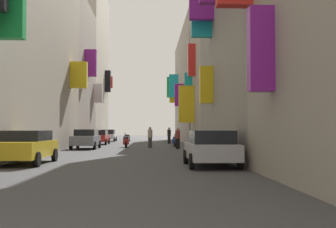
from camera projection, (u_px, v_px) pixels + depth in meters
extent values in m
plane|color=#424244|center=(133.00, 149.00, 31.87)|extent=(140.00, 140.00, 0.00)
cube|color=green|center=(9.00, 3.00, 16.86)|extent=(1.25, 0.51, 2.94)
cube|color=yellow|center=(79.00, 75.00, 32.83)|extent=(1.32, 0.58, 2.10)
cube|color=gray|center=(59.00, 74.00, 42.07)|extent=(6.00, 11.11, 14.35)
cube|color=white|center=(98.00, 93.00, 46.05)|extent=(0.98, 0.48, 2.12)
cube|color=purple|center=(92.00, 63.00, 42.32)|extent=(0.65, 0.59, 2.31)
cube|color=purple|center=(91.00, 63.00, 39.85)|extent=(1.12, 0.59, 2.60)
cube|color=#B2A899|center=(81.00, 64.00, 54.81)|extent=(6.00, 14.18, 20.26)
cube|color=red|center=(110.00, 82.00, 61.15)|extent=(0.67, 0.38, 1.71)
cube|color=black|center=(108.00, 81.00, 57.12)|extent=(0.77, 0.62, 2.98)
cube|color=purple|center=(261.00, 49.00, 12.08)|extent=(0.72, 0.47, 2.49)
cube|color=yellow|center=(206.00, 85.00, 23.92)|extent=(0.76, 0.46, 2.15)
cube|color=#19B2BF|center=(201.00, 23.00, 24.47)|extent=(1.20, 0.51, 1.76)
cube|color=purple|center=(201.00, 2.00, 23.70)|extent=(1.40, 0.47, 2.06)
cube|color=#B2A899|center=(231.00, 44.00, 33.99)|extent=(6.00, 7.53, 17.02)
cube|color=yellow|center=(186.00, 104.00, 34.36)|extent=(1.29, 0.36, 3.08)
cube|color=#19B2BF|center=(188.00, 85.00, 36.09)|extent=(0.67, 0.37, 2.16)
cube|color=red|center=(192.00, 60.00, 33.61)|extent=(0.60, 0.56, 2.62)
cube|color=#9E9384|center=(205.00, 88.00, 50.91)|extent=(6.00, 23.00, 13.26)
cube|color=yellow|center=(173.00, 96.00, 56.59)|extent=(1.09, 0.50, 1.91)
cube|color=green|center=(172.00, 87.00, 59.35)|extent=(1.36, 0.57, 2.93)
cube|color=#19B2BF|center=(174.00, 86.00, 55.31)|extent=(1.19, 0.63, 3.06)
cube|color=purple|center=(179.00, 95.00, 45.02)|extent=(1.04, 0.40, 2.44)
cube|color=slate|center=(86.00, 140.00, 31.47)|extent=(1.73, 4.27, 0.70)
cube|color=black|center=(86.00, 133.00, 31.70)|extent=(1.52, 2.39, 0.48)
cylinder|color=black|center=(95.00, 146.00, 30.08)|extent=(0.18, 0.60, 0.60)
cylinder|color=black|center=(71.00, 146.00, 30.01)|extent=(0.18, 0.60, 0.60)
cylinder|color=black|center=(100.00, 144.00, 32.89)|extent=(0.18, 0.60, 0.60)
cylinder|color=black|center=(78.00, 144.00, 32.83)|extent=(0.18, 0.60, 0.60)
cube|color=white|center=(108.00, 137.00, 51.34)|extent=(1.70, 4.07, 0.57)
cube|color=black|center=(109.00, 132.00, 51.57)|extent=(1.50, 2.28, 0.59)
cylinder|color=black|center=(114.00, 139.00, 50.02)|extent=(0.18, 0.60, 0.60)
cylinder|color=black|center=(100.00, 139.00, 49.96)|extent=(0.18, 0.60, 0.60)
cylinder|color=black|center=(116.00, 139.00, 52.71)|extent=(0.18, 0.60, 0.60)
cylinder|color=black|center=(103.00, 139.00, 52.64)|extent=(0.18, 0.60, 0.60)
cube|color=gold|center=(26.00, 149.00, 17.67)|extent=(1.74, 4.43, 0.68)
cube|color=black|center=(28.00, 136.00, 17.92)|extent=(1.53, 2.48, 0.45)
cylinder|color=black|center=(37.00, 159.00, 16.23)|extent=(0.18, 0.60, 0.60)
cylinder|color=black|center=(55.00, 155.00, 19.16)|extent=(0.18, 0.60, 0.60)
cylinder|color=black|center=(17.00, 155.00, 19.09)|extent=(0.18, 0.60, 0.60)
cube|color=#B7B7BC|center=(211.00, 151.00, 16.54)|extent=(1.80, 4.03, 0.62)
cube|color=black|center=(212.00, 137.00, 16.36)|extent=(1.58, 2.26, 0.52)
cylinder|color=black|center=(186.00, 157.00, 17.82)|extent=(0.18, 0.60, 0.60)
cylinder|color=black|center=(227.00, 157.00, 17.89)|extent=(0.18, 0.60, 0.60)
cylinder|color=black|center=(192.00, 162.00, 15.16)|extent=(0.18, 0.60, 0.60)
cylinder|color=black|center=(240.00, 161.00, 15.24)|extent=(0.18, 0.60, 0.60)
cube|color=#B21E1E|center=(99.00, 138.00, 40.81)|extent=(1.75, 4.35, 0.62)
cube|color=black|center=(99.00, 133.00, 41.05)|extent=(1.54, 2.44, 0.49)
cylinder|color=black|center=(106.00, 142.00, 39.40)|extent=(0.18, 0.60, 0.60)
cylinder|color=black|center=(87.00, 142.00, 39.33)|extent=(0.18, 0.60, 0.60)
cylinder|color=black|center=(109.00, 141.00, 42.27)|extent=(0.18, 0.60, 0.60)
cylinder|color=black|center=(92.00, 141.00, 42.20)|extent=(0.18, 0.60, 0.60)
cube|color=#2D4CAD|center=(175.00, 141.00, 35.67)|extent=(0.55, 1.07, 0.45)
cube|color=black|center=(175.00, 138.00, 35.88)|extent=(0.38, 0.59, 0.16)
cylinder|color=#4C4C51|center=(175.00, 138.00, 35.17)|extent=(0.09, 0.28, 0.68)
cylinder|color=black|center=(175.00, 144.00, 35.02)|extent=(0.15, 0.49, 0.48)
cylinder|color=black|center=(175.00, 144.00, 36.30)|extent=(0.15, 0.49, 0.48)
cube|color=#ADADB2|center=(127.00, 138.00, 49.35)|extent=(0.79, 1.14, 0.45)
cube|color=black|center=(127.00, 135.00, 49.55)|extent=(0.50, 0.64, 0.16)
cylinder|color=#4C4C51|center=(125.00, 135.00, 48.87)|extent=(0.16, 0.28, 0.68)
cylinder|color=black|center=(124.00, 140.00, 48.73)|extent=(0.27, 0.48, 0.48)
cylinder|color=black|center=(129.00, 140.00, 49.96)|extent=(0.27, 0.48, 0.48)
cube|color=red|center=(126.00, 142.00, 33.98)|extent=(0.44, 1.09, 0.45)
cube|color=black|center=(126.00, 138.00, 34.19)|extent=(0.32, 0.56, 0.16)
cylinder|color=#4C4C51|center=(126.00, 138.00, 33.45)|extent=(0.06, 0.27, 0.68)
cylinder|color=black|center=(126.00, 145.00, 33.29)|extent=(0.10, 0.48, 0.48)
cylinder|color=black|center=(127.00, 144.00, 34.65)|extent=(0.10, 0.48, 0.48)
cylinder|color=#393939|center=(150.00, 143.00, 33.07)|extent=(0.42, 0.42, 0.82)
cylinder|color=#B2AD9E|center=(150.00, 134.00, 33.10)|extent=(0.50, 0.50, 0.65)
sphere|color=tan|center=(150.00, 128.00, 33.12)|extent=(0.22, 0.22, 0.22)
cylinder|color=black|center=(178.00, 144.00, 31.25)|extent=(0.45, 0.45, 0.78)
cylinder|color=maroon|center=(178.00, 135.00, 31.27)|extent=(0.53, 0.53, 0.62)
sphere|color=tan|center=(178.00, 129.00, 31.29)|extent=(0.21, 0.21, 0.21)
cylinder|color=black|center=(169.00, 140.00, 42.71)|extent=(0.37, 0.37, 0.82)
cylinder|color=black|center=(169.00, 133.00, 42.74)|extent=(0.44, 0.44, 0.65)
sphere|color=tan|center=(169.00, 128.00, 42.75)|extent=(0.22, 0.22, 0.22)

